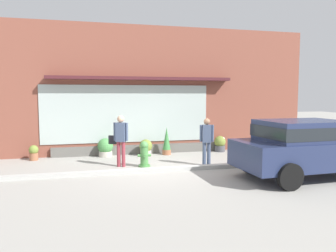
{
  "coord_description": "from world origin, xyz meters",
  "views": [
    {
      "loc": [
        -2.13,
        -9.78,
        2.31
      ],
      "look_at": [
        0.61,
        1.2,
        1.25
      ],
      "focal_mm": 35.23,
      "sensor_mm": 36.0,
      "label": 1
    }
  ],
  "objects_px": {
    "potted_plant_window_left": "(105,148)",
    "potted_plant_by_entrance": "(34,152)",
    "parked_car_navy": "(306,145)",
    "fire_hydrant": "(144,154)",
    "potted_plant_window_center": "(167,141)",
    "potted_plant_window_right": "(220,144)",
    "potted_plant_doorstep": "(146,147)",
    "pedestrian_with_handbag": "(120,137)",
    "pedestrian_passerby": "(207,138)"
  },
  "relations": [
    {
      "from": "pedestrian_with_handbag",
      "to": "potted_plant_window_center",
      "type": "height_order",
      "value": "pedestrian_with_handbag"
    },
    {
      "from": "parked_car_navy",
      "to": "fire_hydrant",
      "type": "bearing_deg",
      "value": 146.32
    },
    {
      "from": "potted_plant_doorstep",
      "to": "potted_plant_window_right",
      "type": "bearing_deg",
      "value": 3.25
    },
    {
      "from": "potted_plant_doorstep",
      "to": "potted_plant_window_left",
      "type": "height_order",
      "value": "potted_plant_window_left"
    },
    {
      "from": "pedestrian_with_handbag",
      "to": "potted_plant_doorstep",
      "type": "xyz_separation_m",
      "value": [
        1.14,
        1.71,
        -0.64
      ]
    },
    {
      "from": "pedestrian_passerby",
      "to": "potted_plant_by_entrance",
      "type": "relative_size",
      "value": 2.87
    },
    {
      "from": "pedestrian_passerby",
      "to": "potted_plant_by_entrance",
      "type": "xyz_separation_m",
      "value": [
        -5.64,
        2.32,
        -0.61
      ]
    },
    {
      "from": "potted_plant_window_left",
      "to": "potted_plant_by_entrance",
      "type": "bearing_deg",
      "value": -177.51
    },
    {
      "from": "parked_car_navy",
      "to": "potted_plant_window_right",
      "type": "xyz_separation_m",
      "value": [
        -0.59,
        4.61,
        -0.6
      ]
    },
    {
      "from": "potted_plant_doorstep",
      "to": "potted_plant_by_entrance",
      "type": "bearing_deg",
      "value": 179.07
    },
    {
      "from": "potted_plant_window_center",
      "to": "potted_plant_window_left",
      "type": "height_order",
      "value": "potted_plant_window_center"
    },
    {
      "from": "pedestrian_with_handbag",
      "to": "potted_plant_by_entrance",
      "type": "xyz_separation_m",
      "value": [
        -2.88,
        1.78,
        -0.67
      ]
    },
    {
      "from": "fire_hydrant",
      "to": "potted_plant_by_entrance",
      "type": "distance_m",
      "value": 4.14
    },
    {
      "from": "pedestrian_passerby",
      "to": "potted_plant_doorstep",
      "type": "height_order",
      "value": "pedestrian_passerby"
    },
    {
      "from": "parked_car_navy",
      "to": "potted_plant_window_center",
      "type": "height_order",
      "value": "parked_car_navy"
    },
    {
      "from": "potted_plant_window_center",
      "to": "potted_plant_window_left",
      "type": "bearing_deg",
      "value": 176.24
    },
    {
      "from": "potted_plant_window_center",
      "to": "fire_hydrant",
      "type": "bearing_deg",
      "value": -122.16
    },
    {
      "from": "potted_plant_window_right",
      "to": "pedestrian_with_handbag",
      "type": "bearing_deg",
      "value": -156.08
    },
    {
      "from": "fire_hydrant",
      "to": "potted_plant_window_center",
      "type": "distance_m",
      "value": 2.29
    },
    {
      "from": "pedestrian_passerby",
      "to": "potted_plant_window_center",
      "type": "relative_size",
      "value": 1.46
    },
    {
      "from": "potted_plant_window_right",
      "to": "potted_plant_window_left",
      "type": "relative_size",
      "value": 0.93
    },
    {
      "from": "potted_plant_window_center",
      "to": "potted_plant_window_left",
      "type": "distance_m",
      "value": 2.35
    },
    {
      "from": "parked_car_navy",
      "to": "potted_plant_window_left",
      "type": "distance_m",
      "value": 6.99
    },
    {
      "from": "potted_plant_window_left",
      "to": "potted_plant_window_right",
      "type": "bearing_deg",
      "value": 0.03
    },
    {
      "from": "potted_plant_window_right",
      "to": "potted_plant_window_center",
      "type": "distance_m",
      "value": 2.31
    },
    {
      "from": "fire_hydrant",
      "to": "potted_plant_window_right",
      "type": "xyz_separation_m",
      "value": [
        3.51,
        2.09,
        -0.08
      ]
    },
    {
      "from": "parked_car_navy",
      "to": "potted_plant_by_entrance",
      "type": "height_order",
      "value": "parked_car_navy"
    },
    {
      "from": "pedestrian_passerby",
      "to": "potted_plant_window_left",
      "type": "xyz_separation_m",
      "value": [
        -3.13,
        2.43,
        -0.56
      ]
    },
    {
      "from": "potted_plant_by_entrance",
      "to": "potted_plant_window_left",
      "type": "bearing_deg",
      "value": 2.49
    },
    {
      "from": "fire_hydrant",
      "to": "potted_plant_window_center",
      "type": "height_order",
      "value": "potted_plant_window_center"
    },
    {
      "from": "parked_car_navy",
      "to": "potted_plant_window_left",
      "type": "xyz_separation_m",
      "value": [
        -5.22,
        4.61,
        -0.58
      ]
    },
    {
      "from": "potted_plant_window_right",
      "to": "potted_plant_by_entrance",
      "type": "bearing_deg",
      "value": -179.1
    },
    {
      "from": "parked_car_navy",
      "to": "potted_plant_window_center",
      "type": "bearing_deg",
      "value": 120.8
    },
    {
      "from": "fire_hydrant",
      "to": "pedestrian_with_handbag",
      "type": "xyz_separation_m",
      "value": [
        -0.75,
        0.2,
        0.56
      ]
    },
    {
      "from": "pedestrian_with_handbag",
      "to": "pedestrian_passerby",
      "type": "relative_size",
      "value": 1.06
    },
    {
      "from": "pedestrian_passerby",
      "to": "potted_plant_doorstep",
      "type": "distance_m",
      "value": 2.83
    },
    {
      "from": "pedestrian_with_handbag",
      "to": "potted_plant_window_right",
      "type": "bearing_deg",
      "value": -131.46
    },
    {
      "from": "fire_hydrant",
      "to": "parked_car_navy",
      "type": "relative_size",
      "value": 0.2
    },
    {
      "from": "fire_hydrant",
      "to": "potted_plant_window_left",
      "type": "xyz_separation_m",
      "value": [
        -1.12,
        2.09,
        -0.06
      ]
    },
    {
      "from": "potted_plant_doorstep",
      "to": "potted_plant_window_right",
      "type": "height_order",
      "value": "potted_plant_window_right"
    },
    {
      "from": "potted_plant_window_right",
      "to": "parked_car_navy",
      "type": "bearing_deg",
      "value": -82.76
    },
    {
      "from": "potted_plant_window_right",
      "to": "potted_plant_by_entrance",
      "type": "height_order",
      "value": "potted_plant_window_right"
    },
    {
      "from": "potted_plant_doorstep",
      "to": "potted_plant_window_right",
      "type": "xyz_separation_m",
      "value": [
        3.12,
        0.18,
        0.01
      ]
    },
    {
      "from": "pedestrian_passerby",
      "to": "pedestrian_with_handbag",
      "type": "bearing_deg",
      "value": 3.42
    },
    {
      "from": "fire_hydrant",
      "to": "potted_plant_doorstep",
      "type": "xyz_separation_m",
      "value": [
        0.39,
        1.91,
        -0.08
      ]
    },
    {
      "from": "potted_plant_window_left",
      "to": "potted_plant_window_center",
      "type": "bearing_deg",
      "value": -3.76
    },
    {
      "from": "pedestrian_passerby",
      "to": "potted_plant_by_entrance",
      "type": "bearing_deg",
      "value": -7.82
    },
    {
      "from": "potted_plant_by_entrance",
      "to": "potted_plant_doorstep",
      "type": "bearing_deg",
      "value": -0.93
    },
    {
      "from": "pedestrian_passerby",
      "to": "potted_plant_window_left",
      "type": "height_order",
      "value": "pedestrian_passerby"
    },
    {
      "from": "potted_plant_window_center",
      "to": "pedestrian_with_handbag",
      "type": "bearing_deg",
      "value": -138.6
    }
  ]
}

